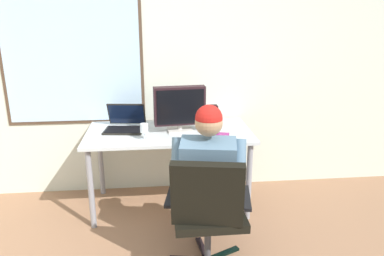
# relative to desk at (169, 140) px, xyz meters

# --- Properties ---
(wall_rear) EXTENTS (5.88, 0.08, 2.54)m
(wall_rear) POSITION_rel_desk_xyz_m (-0.17, 0.44, 0.60)
(wall_rear) COLOR silver
(wall_rear) RESTS_ON ground
(desk) EXTENTS (1.49, 0.76, 0.75)m
(desk) POSITION_rel_desk_xyz_m (0.00, 0.00, 0.00)
(desk) COLOR gray
(desk) RESTS_ON ground
(office_chair) EXTENTS (0.64, 0.61, 0.90)m
(office_chair) POSITION_rel_desk_xyz_m (0.22, -0.98, -0.16)
(office_chair) COLOR black
(office_chair) RESTS_ON ground
(person_seated) EXTENTS (0.59, 0.84, 1.20)m
(person_seated) POSITION_rel_desk_xyz_m (0.26, -0.72, -0.05)
(person_seated) COLOR navy
(person_seated) RESTS_ON ground
(crt_monitor) EXTENTS (0.47, 0.20, 0.41)m
(crt_monitor) POSITION_rel_desk_xyz_m (0.10, -0.00, 0.31)
(crt_monitor) COLOR beige
(crt_monitor) RESTS_ON desk
(laptop) EXTENTS (0.39, 0.37, 0.23)m
(laptop) POSITION_rel_desk_xyz_m (-0.40, 0.11, 0.14)
(laptop) COLOR black
(laptop) RESTS_ON desk
(wine_glass) EXTENTS (0.08, 0.08, 0.14)m
(wine_glass) POSITION_rel_desk_xyz_m (-0.22, -0.20, 0.17)
(wine_glass) COLOR silver
(wine_glass) RESTS_ON desk
(desk_speaker) EXTENTS (0.07, 0.09, 0.20)m
(desk_speaker) POSITION_rel_desk_xyz_m (0.43, 0.14, 0.18)
(desk_speaker) COLOR black
(desk_speaker) RESTS_ON desk
(cd_case) EXTENTS (0.17, 0.15, 0.01)m
(cd_case) POSITION_rel_desk_xyz_m (0.45, -0.17, 0.09)
(cd_case) COLOR #8B1968
(cd_case) RESTS_ON desk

